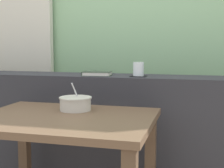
# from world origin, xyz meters

# --- Properties ---
(outdoor_backdrop) EXTENTS (4.80, 0.08, 2.80)m
(outdoor_backdrop) POSITION_xyz_m (0.00, 1.14, 1.40)
(outdoor_backdrop) COLOR #8EBC89
(outdoor_backdrop) RESTS_ON ground
(curtain_left_panel) EXTENTS (0.56, 0.06, 2.50)m
(curtain_left_panel) POSITION_xyz_m (-0.89, 1.04, 1.25)
(curtain_left_panel) COLOR beige
(curtain_left_panel) RESTS_ON ground
(dark_console_ledge) EXTENTS (2.80, 0.32, 0.85)m
(dark_console_ledge) POSITION_xyz_m (0.00, 0.55, 0.42)
(dark_console_ledge) COLOR #2D2D33
(dark_console_ledge) RESTS_ON ground
(breakfast_table) EXTENTS (0.92, 0.71, 0.68)m
(breakfast_table) POSITION_xyz_m (-0.03, -0.07, 0.57)
(breakfast_table) COLOR brown
(breakfast_table) RESTS_ON ground
(coaster_square) EXTENTS (0.10, 0.10, 0.00)m
(coaster_square) POSITION_xyz_m (0.26, 0.50, 0.85)
(coaster_square) COLOR black
(coaster_square) RESTS_ON dark_console_ledge
(juice_glass) EXTENTS (0.07, 0.07, 0.09)m
(juice_glass) POSITION_xyz_m (0.26, 0.50, 0.89)
(juice_glass) COLOR white
(juice_glass) RESTS_ON coaster_square
(closed_book) EXTENTS (0.20, 0.15, 0.03)m
(closed_book) POSITION_xyz_m (-0.03, 0.51, 0.86)
(closed_book) COLOR #334233
(closed_book) RESTS_ON dark_console_ledge
(soup_bowl) EXTENTS (0.18, 0.18, 0.16)m
(soup_bowl) POSITION_xyz_m (-0.03, 0.10, 0.72)
(soup_bowl) COLOR beige
(soup_bowl) RESTS_ON breakfast_table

